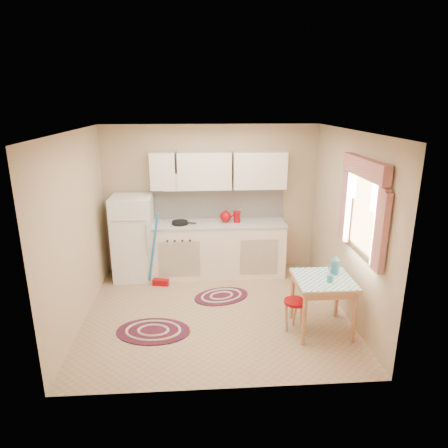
# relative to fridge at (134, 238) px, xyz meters

# --- Properties ---
(room_shell) EXTENTS (3.64, 3.60, 2.52)m
(room_shell) POSITION_rel_fridge_xyz_m (1.45, -1.01, 0.90)
(room_shell) COLOR tan
(room_shell) RESTS_ON ground
(fridge) EXTENTS (0.65, 0.60, 1.40)m
(fridge) POSITION_rel_fridge_xyz_m (0.00, 0.00, 0.00)
(fridge) COLOR white
(fridge) RESTS_ON ground
(broom) EXTENTS (0.30, 0.17, 1.20)m
(broom) POSITION_rel_fridge_xyz_m (0.45, -0.35, -0.10)
(broom) COLOR #207BC8
(broom) RESTS_ON ground
(base_cabinets) EXTENTS (2.25, 0.60, 0.88)m
(base_cabinets) POSITION_rel_fridge_xyz_m (1.38, 0.05, -0.26)
(base_cabinets) COLOR white
(base_cabinets) RESTS_ON ground
(countertop) EXTENTS (2.27, 0.62, 0.04)m
(countertop) POSITION_rel_fridge_xyz_m (1.38, 0.05, 0.20)
(countertop) COLOR #B1ADA8
(countertop) RESTS_ON base_cabinets
(frying_pan) EXTENTS (0.32, 0.32, 0.05)m
(frying_pan) POSITION_rel_fridge_xyz_m (0.77, 0.00, 0.24)
(frying_pan) COLOR black
(frying_pan) RESTS_ON countertop
(red_kettle) EXTENTS (0.22, 0.21, 0.20)m
(red_kettle) POSITION_rel_fridge_xyz_m (1.52, 0.05, 0.32)
(red_kettle) COLOR #970509
(red_kettle) RESTS_ON countertop
(red_canister) EXTENTS (0.15, 0.15, 0.16)m
(red_canister) POSITION_rel_fridge_xyz_m (1.71, 0.05, 0.30)
(red_canister) COLOR #970509
(red_canister) RESTS_ON countertop
(table) EXTENTS (0.72, 0.72, 0.72)m
(table) POSITION_rel_fridge_xyz_m (2.63, -1.81, -0.34)
(table) COLOR tan
(table) RESTS_ON ground
(stool) EXTENTS (0.37, 0.37, 0.42)m
(stool) POSITION_rel_fridge_xyz_m (2.28, -1.79, -0.49)
(stool) COLOR #970509
(stool) RESTS_ON ground
(coffee_pot) EXTENTS (0.16, 0.15, 0.27)m
(coffee_pot) POSITION_rel_fridge_xyz_m (2.80, -1.69, 0.15)
(coffee_pot) COLOR #2B6B84
(coffee_pot) RESTS_ON table
(mug) EXTENTS (0.09, 0.09, 0.10)m
(mug) POSITION_rel_fridge_xyz_m (2.67, -1.91, 0.07)
(mug) COLOR #2B6B84
(mug) RESTS_ON table
(rug_center) EXTENTS (0.98, 0.80, 0.02)m
(rug_center) POSITION_rel_fridge_xyz_m (1.40, -0.82, -0.69)
(rug_center) COLOR maroon
(rug_center) RESTS_ON ground
(rug_left) EXTENTS (1.02, 0.73, 0.02)m
(rug_left) POSITION_rel_fridge_xyz_m (0.46, -1.72, -0.69)
(rug_left) COLOR maroon
(rug_left) RESTS_ON ground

